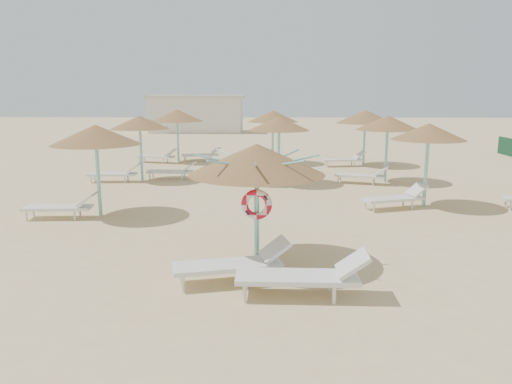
{
  "coord_description": "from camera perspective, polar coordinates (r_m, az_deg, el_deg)",
  "views": [
    {
      "loc": [
        0.3,
        -9.86,
        3.62
      ],
      "look_at": [
        0.04,
        1.55,
        1.3
      ],
      "focal_mm": 35.0,
      "sensor_mm": 36.0,
      "label": 1
    }
  ],
  "objects": [
    {
      "name": "service_hut",
      "position": [
        45.34,
        -6.78,
        8.9
      ],
      "size": [
        8.4,
        4.4,
        3.25
      ],
      "color": "silver",
      "rests_on": "ground"
    },
    {
      "name": "lounger_main_a",
      "position": [
        9.64,
        -2.38,
        -8.11
      ],
      "size": [
        2.32,
        1.18,
        0.81
      ],
      "rotation": [
        0.0,
        0.0,
        0.24
      ],
      "color": "silver",
      "rests_on": "ground"
    },
    {
      "name": "ground",
      "position": [
        10.51,
        -0.41,
        -8.66
      ],
      "size": [
        120.0,
        120.0,
        0.0
      ],
      "primitive_type": "plane",
      "color": "#D2BB80",
      "rests_on": "ground"
    },
    {
      "name": "lounger_main_b",
      "position": [
        9.01,
        5.73,
        -9.46
      ],
      "size": [
        2.35,
        0.75,
        0.85
      ],
      "rotation": [
        0.0,
        0.0,
        -0.02
      ],
      "color": "silver",
      "rests_on": "ground"
    },
    {
      "name": "palapa_field",
      "position": [
        20.31,
        5.59,
        7.73
      ],
      "size": [
        18.1,
        14.04,
        2.72
      ],
      "color": "#7DDAD3",
      "rests_on": "ground"
    },
    {
      "name": "main_palapa",
      "position": [
        10.32,
        0.08,
        3.69
      ],
      "size": [
        2.85,
        2.85,
        2.56
      ],
      "color": "#7DDAD3",
      "rests_on": "ground"
    }
  ]
}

